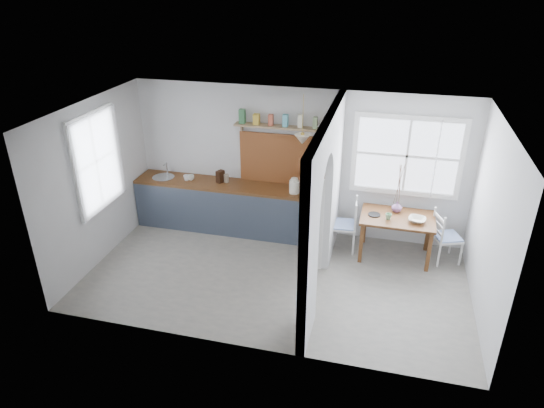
% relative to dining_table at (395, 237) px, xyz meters
% --- Properties ---
extents(floor, '(5.80, 3.20, 0.01)m').
position_rel_dining_table_xyz_m(floor, '(-1.76, -1.08, -0.37)').
color(floor, gray).
rests_on(floor, ground).
extents(ceiling, '(5.80, 3.20, 0.01)m').
position_rel_dining_table_xyz_m(ceiling, '(-1.76, -1.08, 2.23)').
color(ceiling, beige).
rests_on(ceiling, walls).
extents(walls, '(5.81, 3.21, 2.60)m').
position_rel_dining_table_xyz_m(walls, '(-1.76, -1.08, 0.93)').
color(walls, beige).
rests_on(walls, floor).
extents(partition, '(0.12, 3.20, 2.60)m').
position_rel_dining_table_xyz_m(partition, '(-1.06, -1.02, 1.09)').
color(partition, beige).
rests_on(partition, floor).
extents(kitchen_window, '(0.10, 1.16, 1.50)m').
position_rel_dining_table_xyz_m(kitchen_window, '(-4.63, -1.08, 1.28)').
color(kitchen_window, white).
rests_on(kitchen_window, walls).
extents(nook_window, '(1.76, 0.10, 1.30)m').
position_rel_dining_table_xyz_m(nook_window, '(0.04, 0.48, 1.23)').
color(nook_window, white).
rests_on(nook_window, walls).
extents(counter, '(3.50, 0.60, 0.90)m').
position_rel_dining_table_xyz_m(counter, '(-2.89, 0.25, 0.09)').
color(counter, brown).
rests_on(counter, floor).
extents(sink, '(0.40, 0.40, 0.02)m').
position_rel_dining_table_xyz_m(sink, '(-4.19, 0.22, 0.52)').
color(sink, '#BABDC1').
rests_on(sink, counter).
extents(backsplash, '(1.65, 0.03, 0.90)m').
position_rel_dining_table_xyz_m(backsplash, '(-1.97, 0.49, 0.98)').
color(backsplash, brown).
rests_on(backsplash, walls).
extents(shelf, '(1.75, 0.20, 0.21)m').
position_rel_dining_table_xyz_m(shelf, '(-1.97, 0.41, 1.64)').
color(shelf, tan).
rests_on(shelf, walls).
extents(pendant_lamp, '(0.26, 0.26, 0.16)m').
position_rel_dining_table_xyz_m(pendant_lamp, '(-1.61, 0.07, 1.51)').
color(pendant_lamp, '#F2E6C9').
rests_on(pendant_lamp, ceiling).
extents(utensil_rail, '(0.02, 0.50, 0.02)m').
position_rel_dining_table_xyz_m(utensil_rail, '(-1.15, -0.18, 1.08)').
color(utensil_rail, '#BABDC1').
rests_on(utensil_rail, partition).
extents(dining_table, '(1.18, 0.79, 0.73)m').
position_rel_dining_table_xyz_m(dining_table, '(0.00, 0.00, 0.00)').
color(dining_table, brown).
rests_on(dining_table, floor).
extents(chair_left, '(0.45, 0.45, 0.93)m').
position_rel_dining_table_xyz_m(chair_left, '(-0.87, 0.03, 0.10)').
color(chair_left, silver).
rests_on(chair_left, floor).
extents(chair_right, '(0.52, 0.52, 0.89)m').
position_rel_dining_table_xyz_m(chair_right, '(0.81, 0.07, 0.08)').
color(chair_right, silver).
rests_on(chair_right, floor).
extents(kettle, '(0.24, 0.20, 0.27)m').
position_rel_dining_table_xyz_m(kettle, '(-1.74, 0.14, 0.67)').
color(kettle, white).
rests_on(kettle, counter).
extents(mug_a, '(0.14, 0.14, 0.10)m').
position_rel_dining_table_xyz_m(mug_a, '(-3.72, 0.19, 0.58)').
color(mug_a, white).
rests_on(mug_a, counter).
extents(mug_b, '(0.16, 0.16, 0.10)m').
position_rel_dining_table_xyz_m(mug_b, '(-3.65, 0.22, 0.58)').
color(mug_b, silver).
rests_on(mug_b, counter).
extents(knife_block, '(0.15, 0.17, 0.22)m').
position_rel_dining_table_xyz_m(knife_block, '(-3.10, 0.26, 0.64)').
color(knife_block, '#3B2112').
rests_on(knife_block, counter).
extents(jar, '(0.12, 0.12, 0.15)m').
position_rel_dining_table_xyz_m(jar, '(-3.00, 0.29, 0.61)').
color(jar, gray).
rests_on(jar, counter).
extents(towel_magenta, '(0.02, 0.03, 0.49)m').
position_rel_dining_table_xyz_m(towel_magenta, '(-1.18, -0.09, -0.09)').
color(towel_magenta, '#C81140').
rests_on(towel_magenta, counter).
extents(towel_orange, '(0.02, 0.03, 0.54)m').
position_rel_dining_table_xyz_m(towel_orange, '(-1.18, -0.13, -0.12)').
color(towel_orange, '#BD7603').
rests_on(towel_orange, counter).
extents(bowl, '(0.31, 0.31, 0.07)m').
position_rel_dining_table_xyz_m(bowl, '(0.29, -0.09, 0.40)').
color(bowl, beige).
rests_on(bowl, dining_table).
extents(table_cup, '(0.12, 0.12, 0.10)m').
position_rel_dining_table_xyz_m(table_cup, '(-0.15, -0.12, 0.41)').
color(table_cup, '#72A576').
rests_on(table_cup, dining_table).
extents(plate, '(0.26, 0.26, 0.02)m').
position_rel_dining_table_xyz_m(plate, '(-0.37, -0.03, 0.37)').
color(plate, black).
rests_on(plate, dining_table).
extents(vase, '(0.17, 0.17, 0.18)m').
position_rel_dining_table_xyz_m(vase, '(-0.03, 0.19, 0.45)').
color(vase, '#7B5080').
rests_on(vase, dining_table).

